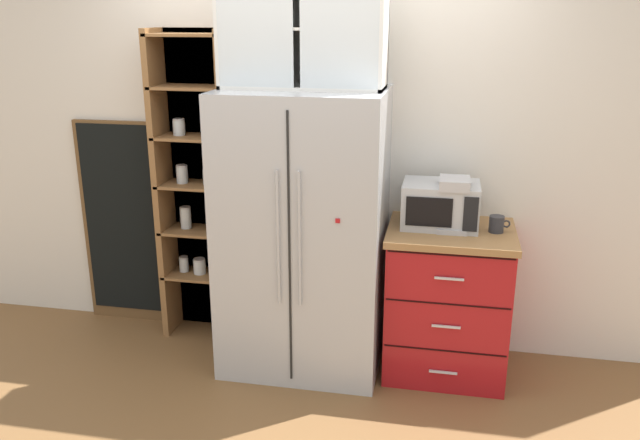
{
  "coord_description": "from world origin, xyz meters",
  "views": [
    {
      "loc": [
        0.82,
        -3.62,
        2.12
      ],
      "look_at": [
        0.1,
        -0.01,
        0.94
      ],
      "focal_mm": 36.56,
      "sensor_mm": 36.0,
      "label": 1
    }
  ],
  "objects": [
    {
      "name": "refrigerator",
      "position": [
        0.0,
        -0.01,
        0.85
      ],
      "size": [
        0.96,
        0.73,
        1.71
      ],
      "color": "#B7BABF",
      "rests_on": "ground"
    },
    {
      "name": "chalkboard_menu",
      "position": [
        -1.36,
        0.33,
        0.72
      ],
      "size": [
        0.6,
        0.04,
        1.43
      ],
      "color": "brown",
      "rests_on": "ground"
    },
    {
      "name": "microwave",
      "position": [
        0.8,
        0.1,
        1.04
      ],
      "size": [
        0.44,
        0.33,
        0.26
      ],
      "color": "#B7BABF",
      "rests_on": "counter_cabinet"
    },
    {
      "name": "counter_cabinet",
      "position": [
        0.87,
        0.05,
        0.46
      ],
      "size": [
        0.74,
        0.62,
        0.91
      ],
      "color": "#A8161C",
      "rests_on": "ground"
    },
    {
      "name": "mug_sage",
      "position": [
        0.87,
        0.12,
        0.96
      ],
      "size": [
        0.11,
        0.08,
        0.1
      ],
      "color": "#8CA37F",
      "rests_on": "counter_cabinet"
    },
    {
      "name": "upper_cabinet",
      "position": [
        0.0,
        0.04,
        2.03
      ],
      "size": [
        0.92,
        0.32,
        0.65
      ],
      "color": "silver",
      "rests_on": "refrigerator"
    },
    {
      "name": "coffee_maker",
      "position": [
        0.87,
        0.06,
        1.07
      ],
      "size": [
        0.17,
        0.2,
        0.31
      ],
      "color": "#B7B7BC",
      "rests_on": "counter_cabinet"
    },
    {
      "name": "ground_plane",
      "position": [
        0.0,
        0.0,
        0.0
      ],
      "size": [
        10.83,
        10.83,
        0.0
      ],
      "primitive_type": "plane",
      "color": "brown"
    },
    {
      "name": "bottle_clear",
      "position": [
        0.87,
        0.09,
        1.04
      ],
      "size": [
        0.07,
        0.07,
        0.29
      ],
      "color": "silver",
      "rests_on": "counter_cabinet"
    },
    {
      "name": "mug_charcoal",
      "position": [
        1.12,
        0.05,
        0.96
      ],
      "size": [
        0.12,
        0.08,
        0.1
      ],
      "color": "#2D2D33",
      "rests_on": "counter_cabinet"
    },
    {
      "name": "pantry_shelf_column",
      "position": [
        -0.77,
        0.29,
        1.03
      ],
      "size": [
        0.54,
        0.29,
        2.03
      ],
      "color": "brown",
      "rests_on": "ground"
    },
    {
      "name": "wall_back_cream",
      "position": [
        0.0,
        0.4,
        1.27
      ],
      "size": [
        5.11,
        0.1,
        2.55
      ],
      "primitive_type": "cube",
      "color": "silver",
      "rests_on": "ground"
    },
    {
      "name": "bottle_cobalt",
      "position": [
        0.87,
        0.12,
        1.05
      ],
      "size": [
        0.06,
        0.06,
        0.3
      ],
      "color": "navy",
      "rests_on": "counter_cabinet"
    }
  ]
}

